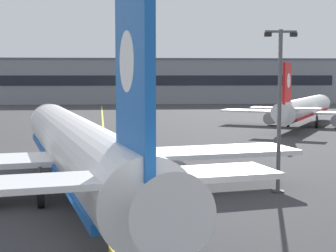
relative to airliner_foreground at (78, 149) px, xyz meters
The scene contains 6 objects.
ground_plane 10.93m from the airliner_foreground, 83.44° to the right, with size 400.00×400.00×0.00m, color #353538.
taxiway_centreline 19.99m from the airliner_foreground, 86.54° to the left, with size 0.30×180.00×0.01m, color yellow.
airliner_foreground is the anchor object (origin of this frame).
airliner_background 58.26m from the airliner_foreground, 56.83° to the left, with size 25.79×32.13×9.91m.
apron_lamp_post 14.14m from the airliner_foreground, ahead, with size 2.24×0.90×11.36m.
terminal_building 123.78m from the airliner_foreground, 85.57° to the left, with size 111.80×12.40×12.92m.
Camera 1 is at (1.81, -26.27, 8.26)m, focal length 58.90 mm.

